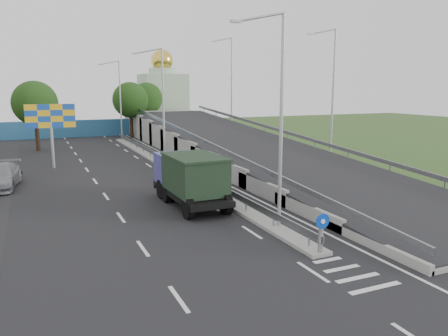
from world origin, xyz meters
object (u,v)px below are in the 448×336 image
lamp_post_mid (161,100)px  billboard (51,120)px  lamp_post_far (119,96)px  church (163,97)px  dump_truck (190,177)px  sign_bollard (321,233)px  parked_car_d (0,176)px  lamp_post_near (278,111)px

lamp_post_mid → billboard: 9.47m
lamp_post_far → church: 17.15m
dump_truck → sign_bollard: bearing=-78.2°
lamp_post_far → billboard: (-9.11, -18.00, -1.62)m
church → parked_car_d: 45.00m
dump_truck → parked_car_d: bearing=137.6°
parked_car_d → church: bearing=67.2°
lamp_post_mid → dump_truck: size_ratio=1.43×
sign_bollard → lamp_post_near: 6.12m
lamp_post_mid → parked_car_d: 14.56m
church → dump_truck: size_ratio=1.96×
lamp_post_near → church: bearing=79.6°
church → parked_car_d: size_ratio=2.41×
lamp_post_near → lamp_post_mid: same height
sign_bollard → lamp_post_far: (0.11, 43.83, 4.77)m
lamp_post_mid → church: bearing=73.8°
church → billboard: size_ratio=2.51×
dump_truck → parked_car_d: size_ratio=1.23×
lamp_post_mid → lamp_post_far: bearing=90.0°
lamp_post_near → parked_car_d: (-12.91, 15.46, -4.98)m
sign_bollard → lamp_post_mid: size_ratio=0.17×
lamp_post_mid → lamp_post_far: (0.00, 20.00, 0.00)m
lamp_post_near → lamp_post_mid: 20.00m
church → dump_truck: 49.61m
dump_truck → parked_car_d: dump_truck is taller
lamp_post_mid → lamp_post_far: same height
lamp_post_far → church: church is taller
church → dump_truck: (-12.20, -47.95, -3.60)m
lamp_post_far → parked_car_d: 28.17m
lamp_post_far → church: bearing=54.8°
billboard → dump_truck: 17.51m
lamp_post_far → billboard: bearing=-116.8°
lamp_post_near → billboard: 23.87m
parked_car_d → dump_truck: bearing=-33.8°
lamp_post_far → lamp_post_mid: bearing=-90.0°
lamp_post_near → billboard: (-9.11, 22.00, -1.62)m
lamp_post_near → lamp_post_mid: bearing=90.0°
billboard → lamp_post_far: bearing=63.2°
lamp_post_mid → dump_truck: bearing=-99.4°
sign_bollard → parked_car_d: 23.14m
dump_truck → parked_car_d: (-10.59, 9.41, -0.88)m
sign_bollard → lamp_post_far: bearing=89.9°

